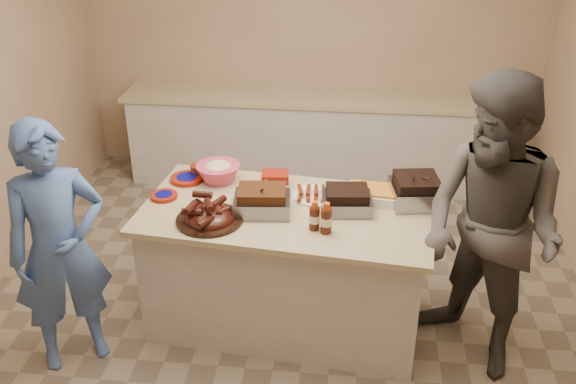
# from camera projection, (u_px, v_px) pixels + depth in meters

# --- Properties ---
(room) EXTENTS (4.50, 5.00, 2.70)m
(room) POSITION_uv_depth(u_px,v_px,m) (283.00, 312.00, 4.66)
(room) COLOR tan
(room) RESTS_ON ground
(back_counter) EXTENTS (3.60, 0.64, 0.90)m
(back_counter) POSITION_uv_depth(u_px,v_px,m) (309.00, 138.00, 6.39)
(back_counter) COLOR beige
(back_counter) RESTS_ON ground
(island) EXTENTS (1.99, 1.19, 0.90)m
(island) POSITION_uv_depth(u_px,v_px,m) (287.00, 318.00, 4.60)
(island) COLOR beige
(island) RESTS_ON ground
(rib_platter) EXTENTS (0.46, 0.46, 0.17)m
(rib_platter) POSITION_uv_depth(u_px,v_px,m) (210.00, 221.00, 4.05)
(rib_platter) COLOR #3D130C
(rib_platter) RESTS_ON island
(pulled_pork_tray) EXTENTS (0.38, 0.30, 0.11)m
(pulled_pork_tray) POSITION_uv_depth(u_px,v_px,m) (262.00, 212.00, 4.16)
(pulled_pork_tray) COLOR #47230F
(pulled_pork_tray) RESTS_ON island
(brisket_tray) EXTENTS (0.34, 0.29, 0.09)m
(brisket_tray) POSITION_uv_depth(u_px,v_px,m) (346.00, 210.00, 4.18)
(brisket_tray) COLOR black
(brisket_tray) RESTS_ON island
(roasting_pan) EXTENTS (0.37, 0.37, 0.13)m
(roasting_pan) POSITION_uv_depth(u_px,v_px,m) (415.00, 203.00, 4.26)
(roasting_pan) COLOR gray
(roasting_pan) RESTS_ON island
(coleslaw_bowl) EXTENTS (0.35, 0.35, 0.22)m
(coleslaw_bowl) POSITION_uv_depth(u_px,v_px,m) (219.00, 181.00, 4.55)
(coleslaw_bowl) COLOR #CB3C5D
(coleslaw_bowl) RESTS_ON island
(sausage_plate) EXTENTS (0.34, 0.34, 0.05)m
(sausage_plate) POSITION_uv_depth(u_px,v_px,m) (316.00, 197.00, 4.34)
(sausage_plate) COLOR silver
(sausage_plate) RESTS_ON island
(mac_cheese_dish) EXTENTS (0.35, 0.27, 0.09)m
(mac_cheese_dish) POSITION_uv_depth(u_px,v_px,m) (372.00, 199.00, 4.31)
(mac_cheese_dish) COLOR orange
(mac_cheese_dish) RESTS_ON island
(bbq_bottle_a) EXTENTS (0.08, 0.08, 0.20)m
(bbq_bottle_a) POSITION_uv_depth(u_px,v_px,m) (326.00, 232.00, 3.93)
(bbq_bottle_a) COLOR #3D170C
(bbq_bottle_a) RESTS_ON island
(bbq_bottle_b) EXTENTS (0.07, 0.07, 0.19)m
(bbq_bottle_b) POSITION_uv_depth(u_px,v_px,m) (314.00, 229.00, 3.96)
(bbq_bottle_b) COLOR #3D170C
(bbq_bottle_b) RESTS_ON island
(mustard_bottle) EXTENTS (0.04, 0.04, 0.11)m
(mustard_bottle) POSITION_uv_depth(u_px,v_px,m) (266.00, 193.00, 4.39)
(mustard_bottle) COLOR yellow
(mustard_bottle) RESTS_ON island
(sauce_bowl) EXTENTS (0.13, 0.05, 0.13)m
(sauce_bowl) POSITION_uv_depth(u_px,v_px,m) (281.00, 194.00, 4.37)
(sauce_bowl) COLOR silver
(sauce_bowl) RESTS_ON island
(plate_stack_large) EXTENTS (0.26, 0.26, 0.03)m
(plate_stack_large) POSITION_uv_depth(u_px,v_px,m) (187.00, 180.00, 4.56)
(plate_stack_large) COLOR maroon
(plate_stack_large) RESTS_ON island
(plate_stack_small) EXTENTS (0.20, 0.20, 0.03)m
(plate_stack_small) POSITION_uv_depth(u_px,v_px,m) (164.00, 198.00, 4.33)
(plate_stack_small) COLOR maroon
(plate_stack_small) RESTS_ON island
(plastic_cup) EXTENTS (0.10, 0.10, 0.09)m
(plastic_cup) POSITION_uv_depth(u_px,v_px,m) (197.00, 176.00, 4.62)
(plastic_cup) COLOR brown
(plastic_cup) RESTS_ON island
(basket_stack) EXTENTS (0.20, 0.16, 0.09)m
(basket_stack) POSITION_uv_depth(u_px,v_px,m) (275.00, 185.00, 4.50)
(basket_stack) COLOR maroon
(basket_stack) RESTS_ON island
(guest_blue) EXTENTS (1.42, 1.71, 0.40)m
(guest_blue) POSITION_uv_depth(u_px,v_px,m) (80.00, 354.00, 4.28)
(guest_blue) COLOR #4669B0
(guest_blue) RESTS_ON ground
(guest_gray) EXTENTS (2.07, 1.96, 0.73)m
(guest_gray) POSITION_uv_depth(u_px,v_px,m) (469.00, 355.00, 4.26)
(guest_gray) COLOR #4E4B46
(guest_gray) RESTS_ON ground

